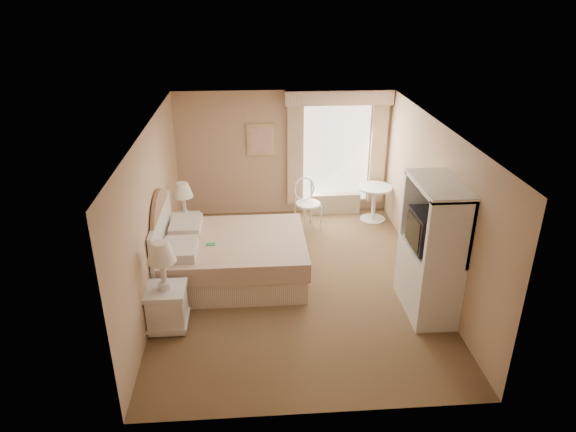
{
  "coord_description": "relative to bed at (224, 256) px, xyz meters",
  "views": [
    {
      "loc": [
        -0.64,
        -6.96,
        4.33
      ],
      "look_at": [
        -0.09,
        0.3,
        1.01
      ],
      "focal_mm": 32.0,
      "sensor_mm": 36.0,
      "label": 1
    }
  ],
  "objects": [
    {
      "name": "room",
      "position": [
        1.11,
        -0.21,
        0.86
      ],
      "size": [
        4.21,
        5.51,
        2.51
      ],
      "color": "brown",
      "rests_on": "ground"
    },
    {
      "name": "armoire",
      "position": [
        2.92,
        -1.07,
        0.42
      ],
      "size": [
        0.59,
        1.18,
        1.96
      ],
      "color": "white",
      "rests_on": "room"
    },
    {
      "name": "cafe_chair",
      "position": [
        1.5,
        1.81,
        0.18
      ],
      "size": [
        0.62,
        0.62,
        0.98
      ],
      "rotation": [
        0.0,
        0.0,
        0.44
      ],
      "color": "silver",
      "rests_on": "room"
    },
    {
      "name": "nightstand_far",
      "position": [
        -0.73,
        1.18,
        0.06
      ],
      "size": [
        0.49,
        0.49,
        1.18
      ],
      "color": "white",
      "rests_on": "room"
    },
    {
      "name": "bed",
      "position": [
        0.0,
        0.0,
        0.0
      ],
      "size": [
        2.33,
        1.83,
        1.62
      ],
      "color": "tan",
      "rests_on": "room"
    },
    {
      "name": "window",
      "position": [
        2.16,
        2.45,
        0.95
      ],
      "size": [
        2.05,
        0.22,
        2.51
      ],
      "color": "white",
      "rests_on": "room"
    },
    {
      "name": "framed_art",
      "position": [
        0.66,
        2.51,
        1.16
      ],
      "size": [
        0.52,
        0.04,
        0.62
      ],
      "color": "#CEB57F",
      "rests_on": "room"
    },
    {
      "name": "nightstand_near",
      "position": [
        -0.73,
        -1.25,
        0.1
      ],
      "size": [
        0.53,
        0.53,
        1.29
      ],
      "color": "white",
      "rests_on": "room"
    },
    {
      "name": "round_table",
      "position": [
        2.86,
        2.01,
        0.09
      ],
      "size": [
        0.67,
        0.67,
        0.71
      ],
      "color": "silver",
      "rests_on": "room"
    }
  ]
}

